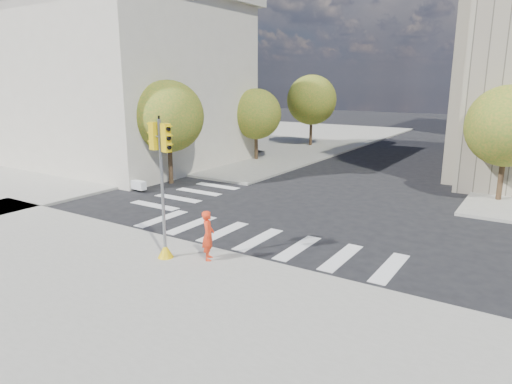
{
  "coord_description": "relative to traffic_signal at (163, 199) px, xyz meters",
  "views": [
    {
      "loc": [
        9.35,
        -16.91,
        6.31
      ],
      "look_at": [
        0.01,
        -2.37,
        2.1
      ],
      "focal_mm": 32.0,
      "sensor_mm": 36.0,
      "label": 1
    }
  ],
  "objects": [
    {
      "name": "classical_building",
      "position": [
        -18.31,
        13.74,
        4.13
      ],
      "size": [
        19.0,
        15.0,
        12.7
      ],
      "color": "beige",
      "rests_on": "ground"
    },
    {
      "name": "tree_lw_near",
      "position": [
        -8.81,
        9.74,
        1.89
      ],
      "size": [
        4.4,
        4.4,
        6.41
      ],
      "color": "#382616",
      "rests_on": "ground"
    },
    {
      "name": "tree_lw_mid",
      "position": [
        -8.81,
        19.74,
        1.45
      ],
      "size": [
        4.0,
        4.0,
        5.77
      ],
      "color": "#382616",
      "rests_on": "ground"
    },
    {
      "name": "photographer",
      "position": [
        1.42,
        0.7,
        -1.27
      ],
      "size": [
        0.72,
        0.78,
        1.79
      ],
      "primitive_type": "imported",
      "rotation": [
        0.0,
        0.0,
        2.16
      ],
      "color": "red",
      "rests_on": "sidewalk_near"
    },
    {
      "name": "planter_wall",
      "position": [
        -11.31,
        7.23,
        -1.91
      ],
      "size": [
        6.01,
        0.97,
        0.5
      ],
      "primitive_type": "cube",
      "rotation": [
        0.0,
        0.0,
        -0.1
      ],
      "color": "silver",
      "rests_on": "sidewalk_left_near"
    },
    {
      "name": "tree_lw_far",
      "position": [
        -8.81,
        29.74,
        2.23
      ],
      "size": [
        4.8,
        4.8,
        6.95
      ],
      "color": "#382616",
      "rests_on": "ground"
    },
    {
      "name": "ground",
      "position": [
        1.69,
        5.74,
        -2.31
      ],
      "size": [
        160.0,
        160.0,
        0.0
      ],
      "primitive_type": "plane",
      "color": "black",
      "rests_on": "ground"
    },
    {
      "name": "sidewalk_far_left",
      "position": [
        -18.31,
        31.74,
        -2.24
      ],
      "size": [
        28.0,
        40.0,
        0.15
      ],
      "primitive_type": "cube",
      "color": "gray",
      "rests_on": "ground"
    },
    {
      "name": "traffic_signal",
      "position": [
        0.0,
        0.0,
        0.0
      ],
      "size": [
        1.08,
        0.56,
        5.04
      ],
      "rotation": [
        0.0,
        0.0,
        -0.23
      ],
      "color": "#DFB50B",
      "rests_on": "sidewalk_near"
    },
    {
      "name": "tree_re_near",
      "position": [
        9.19,
        15.74,
        1.74
      ],
      "size": [
        4.2,
        4.2,
        6.16
      ],
      "color": "#382616",
      "rests_on": "ground"
    },
    {
      "name": "sidewalk_near",
      "position": [
        1.69,
        -5.26,
        -2.24
      ],
      "size": [
        30.0,
        14.0,
        0.15
      ],
      "primitive_type": "cube",
      "color": "gray",
      "rests_on": "ground"
    }
  ]
}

